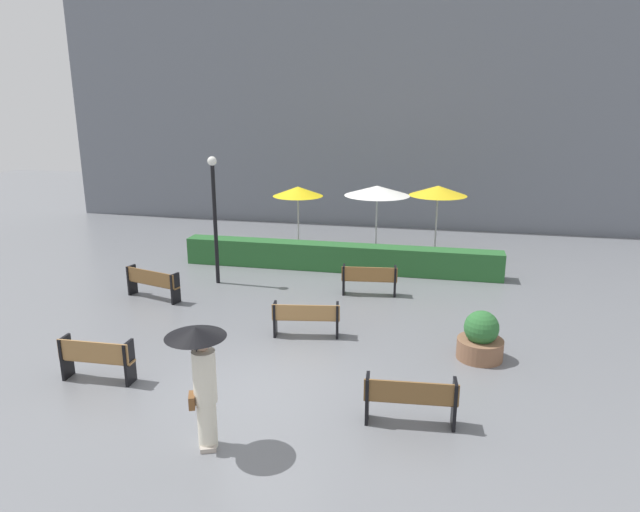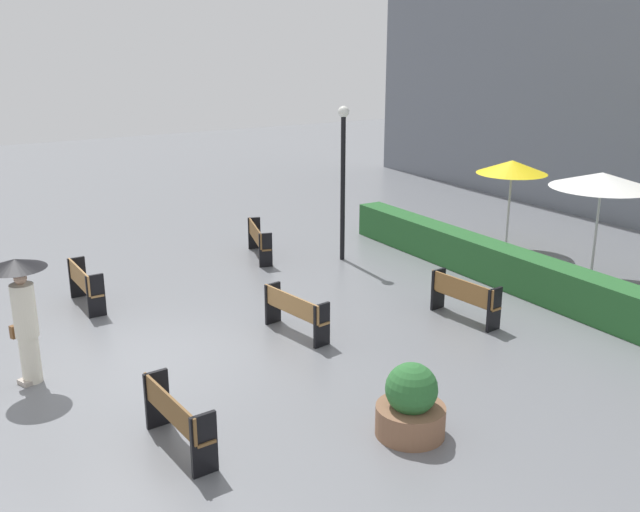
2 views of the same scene
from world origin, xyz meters
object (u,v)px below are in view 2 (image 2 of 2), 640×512
Objects in this scene: bench_far_left at (258,238)px; pedestrian_with_umbrella at (22,304)px; bench_mid_center at (295,310)px; bench_near_right at (176,416)px; planter_pot at (411,405)px; lamp_post at (343,168)px; bench_back_row at (464,296)px; bench_near_left at (84,283)px; patio_umbrella_white at (602,180)px; patio_umbrella_yellow at (512,167)px.

pedestrian_with_umbrella is (4.36, -6.44, 0.86)m from bench_far_left.
pedestrian_with_umbrella is at bearing -97.00° from bench_mid_center.
bench_near_right is at bearing -51.50° from bench_mid_center.
planter_pot is 8.85m from lamp_post.
bench_far_left is 6.27m from bench_back_row.
bench_near_left is 3.58m from pedestrian_with_umbrella.
bench_back_row is 4.74m from patio_umbrella_white.
patio_umbrella_white is at bearing 46.17° from bench_far_left.
bench_near_right is 3.33m from planter_pot.
lamp_post reaches higher than planter_pot.
bench_mid_center is at bearing 83.00° from pedestrian_with_umbrella.
bench_far_left is at bearing 167.27° from planter_pot.
planter_pot reaches higher than bench_mid_center.
bench_far_left is 8.50m from patio_umbrella_white.
bench_near_right is 0.77× the size of pedestrian_with_umbrella.
pedestrian_with_umbrella is (-0.58, -4.76, 0.89)m from bench_mid_center.
bench_far_left is 9.23m from planter_pot.
patio_umbrella_yellow is at bearing 70.97° from lamp_post.
planter_pot reaches higher than bench_near_right.
bench_near_left reaches higher than bench_back_row.
patio_umbrella_white reaches higher than bench_near_right.
planter_pot is at bearing -26.33° from lamp_post.
patio_umbrella_white is at bearing 112.20° from planter_pot.
bench_far_left is 6.98m from patio_umbrella_yellow.
patio_umbrella_white reaches higher than patio_umbrella_yellow.
bench_near_left is at bearing -139.59° from bench_mid_center.
pedestrian_with_umbrella is (-3.29, -1.37, 0.86)m from bench_near_right.
patio_umbrella_yellow is at bearing 65.73° from bench_far_left.
patio_umbrella_white is (-3.27, 8.01, 1.94)m from planter_pot.
patio_umbrella_white is (5.74, 5.98, 1.89)m from bench_far_left.
bench_mid_center is 1.49× the size of planter_pot.
planter_pot is 0.46× the size of patio_umbrella_yellow.
bench_far_left is (-4.94, 1.68, 0.02)m from bench_mid_center.
lamp_post is (-4.78, 0.15, 1.90)m from bench_back_row.
pedestrian_with_umbrella is at bearing -28.54° from bench_near_left.
pedestrian_with_umbrella is 12.53m from patio_umbrella_white.
bench_far_left is 0.74× the size of patio_umbrella_yellow.
patio_umbrella_white is (4.47, 4.18, -0.00)m from lamp_post.
bench_far_left is at bearing -125.31° from lamp_post.
patio_umbrella_white is at bearing 43.12° from lamp_post.
bench_near_left is 8.18m from planter_pot.
bench_near_left is 6.84m from lamp_post.
pedestrian_with_umbrella reaches higher than planter_pot.
bench_near_left is at bearing -126.51° from bench_back_row.
bench_near_left is at bearing -112.41° from patio_umbrella_white.
patio_umbrella_white is (-1.91, 11.05, 1.88)m from bench_near_right.
patio_umbrella_white reaches higher than bench_far_left.
bench_near_left is 0.94× the size of bench_back_row.
lamp_post reaches higher than patio_umbrella_yellow.
pedestrian_with_umbrella is 0.54× the size of lamp_post.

